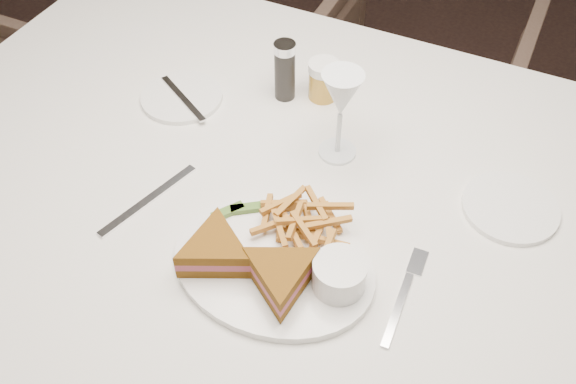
# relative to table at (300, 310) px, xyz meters

# --- Properties ---
(ground) EXTENTS (5.00, 5.00, 0.00)m
(ground) POSITION_rel_table_xyz_m (-0.04, 0.38, -0.38)
(ground) COLOR black
(ground) RESTS_ON ground
(table) EXTENTS (1.62, 1.14, 0.75)m
(table) POSITION_rel_table_xyz_m (0.00, 0.00, 0.00)
(table) COLOR silver
(table) RESTS_ON ground
(chair_far) EXTENTS (0.65, 0.62, 0.63)m
(chair_far) POSITION_rel_table_xyz_m (-0.10, 0.89, -0.06)
(chair_far) COLOR #4B382E
(chair_far) RESTS_ON ground
(table_setting) EXTENTS (0.81, 0.57, 0.18)m
(table_setting) POSITION_rel_table_xyz_m (0.02, -0.06, 0.41)
(table_setting) COLOR white
(table_setting) RESTS_ON table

